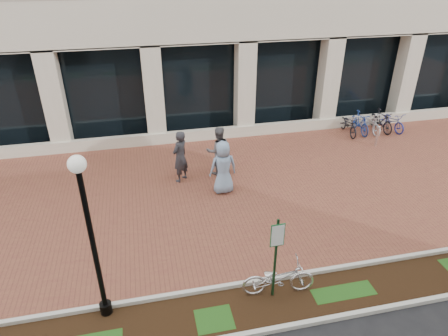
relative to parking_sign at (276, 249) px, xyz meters
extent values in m
plane|color=black|center=(-0.11, 4.98, -1.48)|extent=(120.00, 120.00, 0.00)
cube|color=brown|center=(-0.11, 4.98, -1.47)|extent=(40.00, 9.00, 0.01)
cube|color=black|center=(-0.11, -0.27, -1.47)|extent=(40.00, 1.50, 0.01)
cube|color=beige|center=(-0.11, 0.48, -1.42)|extent=(40.00, 0.12, 0.12)
cube|color=beige|center=(-0.11, -1.02, -1.42)|extent=(40.00, 0.12, 0.12)
cube|color=black|center=(-0.11, 10.58, 0.62)|extent=(40.00, 0.15, 4.20)
cube|color=beige|center=(-0.11, 9.48, -1.23)|extent=(40.00, 0.25, 0.50)
cube|color=beige|center=(-0.11, 9.88, 0.62)|extent=(0.80, 0.80, 4.20)
cube|color=#14371C|center=(0.00, 0.02, -0.32)|extent=(0.05, 0.05, 2.31)
cube|color=#18612F|center=(0.00, -0.01, 0.42)|extent=(0.34, 0.02, 0.62)
cube|color=white|center=(0.00, -0.03, 0.42)|extent=(0.30, 0.01, 0.56)
cylinder|color=black|center=(-4.01, 0.34, -1.33)|extent=(0.28, 0.28, 0.30)
cylinder|color=black|center=(-4.01, 0.34, 0.45)|extent=(0.12, 0.12, 3.85)
sphere|color=silver|center=(-4.01, 0.34, 2.52)|extent=(0.36, 0.36, 0.36)
imported|color=silver|center=(0.15, 0.08, -1.00)|extent=(1.86, 0.80, 0.95)
imported|color=#2C2C32|center=(-1.51, 6.11, -0.50)|extent=(0.84, 0.84, 1.96)
imported|color=#5D5C61|center=(-0.06, 6.34, -0.53)|extent=(0.95, 0.75, 1.90)
imported|color=#809DBF|center=(-0.16, 5.01, -0.51)|extent=(0.98, 0.67, 1.93)
cylinder|color=silver|center=(7.14, 7.23, -1.07)|extent=(0.11, 0.11, 0.82)
sphere|color=silver|center=(7.14, 7.23, -0.61)|extent=(0.12, 0.12, 0.12)
imported|color=black|center=(6.58, 8.69, -1.03)|extent=(0.73, 1.77, 0.91)
imported|color=navy|center=(7.13, 8.69, -0.98)|extent=(0.51, 1.68, 1.01)
imported|color=silver|center=(7.68, 8.69, -1.03)|extent=(0.65, 1.74, 0.91)
imported|color=black|center=(8.23, 8.69, -0.98)|extent=(0.60, 1.71, 1.01)
imported|color=navy|center=(8.78, 8.69, -1.03)|extent=(0.82, 1.79, 0.91)
cylinder|color=silver|center=(7.68, 8.69, -1.08)|extent=(0.04, 0.04, 0.80)
camera|label=1|loc=(-2.72, -6.73, 6.08)|focal=32.00mm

